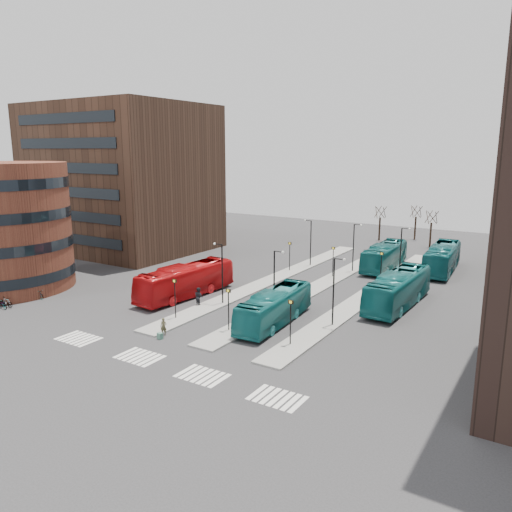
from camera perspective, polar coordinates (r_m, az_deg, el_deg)
The scene contains 23 objects.
ground at distance 36.31m, azimuth -16.62°, elevation -13.45°, with size 160.00×160.00×0.00m, color #2B2B2D.
island_left at distance 60.84m, azimuth 2.37°, elevation -2.48°, with size 2.50×45.00×0.15m, color gray.
island_mid at distance 58.19m, azimuth 7.51°, elevation -3.25°, with size 2.50×45.00×0.15m, color gray.
island_right at distance 56.07m, azimuth 13.09°, elevation -4.06°, with size 2.50×45.00×0.15m, color gray.
suitcase at distance 42.44m, azimuth -10.90°, elevation -8.96°, with size 0.42×0.34×0.53m, color navy.
red_bus at distance 53.41m, azimuth -8.02°, elevation -2.82°, with size 2.91×12.44×3.47m, color #B30D10.
teal_bus_a at distance 44.86m, azimuth 2.15°, elevation -5.86°, with size 2.59×11.06×3.08m, color #156B6C.
teal_bus_b at distance 67.44m, azimuth 14.47°, elevation -0.02°, with size 2.82×12.04×3.35m, color #135D5F.
teal_bus_c at distance 51.61m, azimuth 15.94°, elevation -3.67°, with size 2.96×12.64×3.52m, color #156C6D.
teal_bus_d at distance 67.96m, azimuth 20.50°, elevation -0.23°, with size 2.97×12.69×3.54m, color #145F64.
traveller at distance 43.09m, azimuth -10.52°, elevation -7.93°, with size 0.55×0.36×1.50m, color #47432A.
commuter_a at distance 50.35m, azimuth -6.57°, elevation -4.63°, with size 0.92×0.72×1.89m, color black.
commuter_b at distance 45.71m, azimuth 1.13°, elevation -6.29°, with size 1.11×0.46×1.90m, color black.
commuter_c at distance 47.93m, azimuth 3.31°, elevation -5.69°, with size 0.96×0.55×1.48m, color black.
bicycle_near at distance 55.31m, azimuth -27.01°, elevation -4.88°, with size 0.64×1.82×0.96m, color gray.
bicycle_mid at distance 55.50m, azimuth -26.64°, elevation -4.75°, with size 0.48×1.71×1.03m, color gray.
bicycle_far at distance 57.27m, azimuth -23.68°, elevation -4.03°, with size 0.62×1.79×0.94m, color gray.
crosswalk_stripes at distance 37.66m, azimuth -10.15°, elevation -12.16°, with size 22.35×2.40×0.01m.
round_building at distance 62.24m, azimuth -27.24°, elevation 3.01°, with size 15.16×15.16×14.00m.
office_block at distance 81.03m, azimuth -15.00°, elevation 8.58°, with size 25.00×20.12×22.00m.
sign_poles at distance 51.70m, azimuth 3.91°, elevation -2.45°, with size 12.45×22.12×3.65m.
lamp_posts at distance 55.34m, azimuth 7.34°, elevation -0.31°, with size 14.04×20.24×6.12m.
bare_trees at distance 87.69m, azimuth 16.99°, elevation 3.26°, with size 10.97×8.14×5.90m.
Camera 1 is at (25.25, -21.12, 15.32)m, focal length 35.00 mm.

